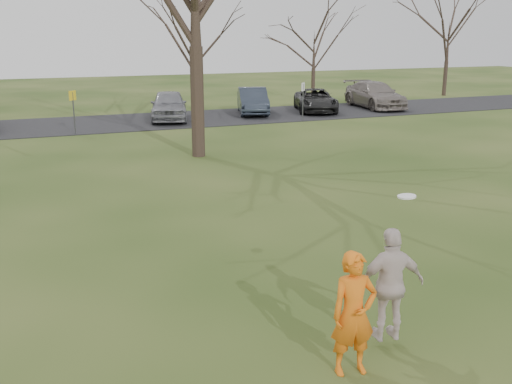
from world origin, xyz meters
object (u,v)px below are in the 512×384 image
player_defender (354,314)px  car_7 (375,95)px  car_5 (253,101)px  car_6 (316,100)px  car_4 (169,105)px  catching_play (391,284)px

player_defender → car_7: (17.11, 25.90, -0.07)m
car_7 → car_5: bearing=-175.7°
car_5 → car_6: car_5 is taller
car_6 → car_7: bearing=23.6°
player_defender → car_6: size_ratio=0.38×
player_defender → car_4: 25.66m
player_defender → car_4: size_ratio=0.39×
car_4 → car_7: 13.51m
car_6 → catching_play: bearing=-95.7°
car_5 → catching_play: 26.90m
car_5 → catching_play: size_ratio=2.03×
car_4 → car_6: size_ratio=0.97×
car_4 → car_6: 9.11m
car_5 → car_6: (3.91, -0.48, -0.08)m
player_defender → catching_play: catching_play is taller
car_4 → car_6: bearing=15.3°
car_5 → car_7: 8.30m
player_defender → car_4: bearing=89.5°
player_defender → car_6: player_defender is taller
car_6 → catching_play: (-11.86, -25.21, 0.34)m
car_6 → catching_play: 27.87m
player_defender → car_5: player_defender is taller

